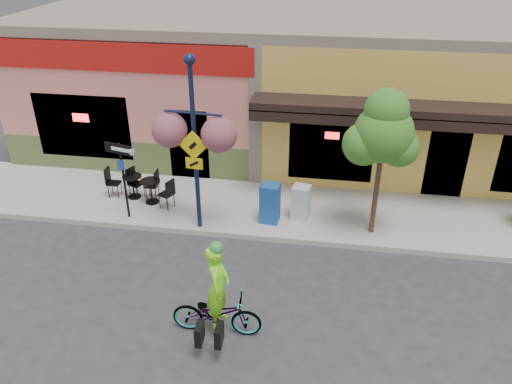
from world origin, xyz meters
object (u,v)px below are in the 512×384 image
at_px(building, 301,78).
at_px(newspaper_box_grey, 301,202).
at_px(newspaper_box_blue, 270,203).
at_px(lamp_post, 195,147).
at_px(cyclist_rider, 219,296).
at_px(bicycle, 217,313).
at_px(one_way_sign, 124,181).
at_px(street_tree, 380,164).

distance_m(building, newspaper_box_grey, 6.21).
bearing_deg(newspaper_box_blue, lamp_post, -157.85).
bearing_deg(cyclist_rider, newspaper_box_blue, -7.82).
xyz_separation_m(bicycle, lamp_post, (-1.25, 3.46, 1.91)).
bearing_deg(cyclist_rider, one_way_sign, 40.92).
relative_size(bicycle, cyclist_rider, 0.99).
distance_m(building, bicycle, 10.42).
height_order(newspaper_box_blue, street_tree, street_tree).
bearing_deg(lamp_post, cyclist_rider, -64.69).
relative_size(one_way_sign, street_tree, 0.56).
bearing_deg(building, street_tree, -69.66).
bearing_deg(newspaper_box_grey, building, 105.94).
height_order(building, lamp_post, lamp_post).
distance_m(building, cyclist_rider, 10.35).
height_order(cyclist_rider, lamp_post, lamp_post).
bearing_deg(newspaper_box_blue, bicycle, -91.77).
distance_m(one_way_sign, street_tree, 6.41).
bearing_deg(cyclist_rider, newspaper_box_grey, -17.51).
relative_size(bicycle, one_way_sign, 0.82).
xyz_separation_m(lamp_post, newspaper_box_grey, (2.54, 0.81, -1.75)).
bearing_deg(lamp_post, newspaper_box_grey, 22.31).
bearing_deg(newspaper_box_grey, newspaper_box_blue, -149.47).
height_order(one_way_sign, street_tree, street_tree).
bearing_deg(street_tree, cyclist_rider, -128.24).
bearing_deg(bicycle, one_way_sign, 40.48).
distance_m(building, one_way_sign, 7.81).
relative_size(building, street_tree, 4.82).
relative_size(cyclist_rider, lamp_post, 0.40).
bearing_deg(building, bicycle, -94.28).
xyz_separation_m(cyclist_rider, newspaper_box_grey, (1.23, 4.26, -0.26)).
bearing_deg(one_way_sign, street_tree, 16.94).
distance_m(cyclist_rider, newspaper_box_blue, 4.02).
relative_size(one_way_sign, newspaper_box_blue, 1.99).
relative_size(bicycle, lamp_post, 0.39).
height_order(cyclist_rider, newspaper_box_blue, cyclist_rider).
bearing_deg(cyclist_rider, lamp_post, 19.26).
xyz_separation_m(lamp_post, street_tree, (4.37, 0.43, -0.33)).
relative_size(cyclist_rider, newspaper_box_blue, 1.65).
distance_m(newspaper_box_grey, street_tree, 2.35).
xyz_separation_m(newspaper_box_grey, street_tree, (1.83, -0.37, 1.42)).
bearing_deg(building, cyclist_rider, -94.01).
xyz_separation_m(cyclist_rider, one_way_sign, (-3.29, 3.61, 0.33)).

